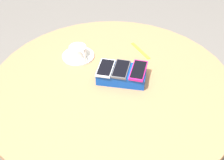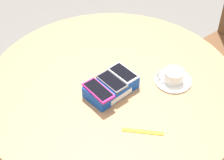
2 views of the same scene
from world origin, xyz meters
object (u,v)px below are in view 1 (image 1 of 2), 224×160
at_px(round_table, 112,99).
at_px(phone_magenta, 139,70).
at_px(saucer, 78,56).
at_px(phone_box, 122,75).
at_px(phone_white, 106,68).
at_px(lanyard_strap, 140,51).
at_px(coffee_cup, 78,51).
at_px(phone_gray, 121,69).

distance_m(round_table, phone_magenta, 0.20).
height_order(phone_magenta, saucer, phone_magenta).
bearing_deg(phone_box, phone_white, 17.69).
xyz_separation_m(phone_box, phone_white, (0.07, 0.02, 0.03)).
bearing_deg(round_table, lanyard_strap, -95.98).
height_order(phone_box, coffee_cup, coffee_cup).
bearing_deg(phone_gray, phone_magenta, -164.41).
height_order(coffee_cup, lanyard_strap, coffee_cup).
height_order(round_table, phone_white, phone_white).
xyz_separation_m(phone_magenta, saucer, (0.34, -0.06, -0.06)).
xyz_separation_m(phone_white, coffee_cup, (0.19, -0.10, -0.03)).
xyz_separation_m(phone_white, saucer, (0.20, -0.10, -0.06)).
distance_m(phone_box, phone_gray, 0.03).
relative_size(round_table, phone_magenta, 7.49).
relative_size(saucer, coffee_cup, 1.48).
bearing_deg(lanyard_strap, phone_white, 75.07).
bearing_deg(lanyard_strap, phone_magenta, 107.03).
xyz_separation_m(phone_gray, phone_white, (0.07, 0.02, -0.00)).
height_order(round_table, coffee_cup, coffee_cup).
height_order(phone_white, coffee_cup, phone_white).
distance_m(phone_box, lanyard_strap, 0.25).
bearing_deg(phone_box, lanyard_strap, -90.47).
xyz_separation_m(round_table, coffee_cup, (0.24, -0.12, 0.13)).
xyz_separation_m(phone_box, phone_gray, (0.00, 0.00, 0.03)).
height_order(saucer, coffee_cup, coffee_cup).
bearing_deg(phone_magenta, round_table, 32.76).
bearing_deg(coffee_cup, phone_box, 164.48).
height_order(phone_box, saucer, phone_box).
bearing_deg(saucer, phone_box, 164.30).
bearing_deg(phone_box, coffee_cup, -15.52).
xyz_separation_m(phone_box, lanyard_strap, (-0.00, -0.25, -0.03)).
relative_size(phone_gray, lanyard_strap, 0.90).
xyz_separation_m(round_table, phone_box, (-0.03, -0.04, 0.12)).
xyz_separation_m(coffee_cup, lanyard_strap, (-0.27, -0.17, -0.03)).
height_order(phone_gray, phone_white, same).
distance_m(round_table, phone_white, 0.16).
bearing_deg(round_table, phone_magenta, -147.24).
height_order(round_table, phone_gray, phone_gray).
bearing_deg(phone_gray, round_table, 59.86).
height_order(phone_box, phone_magenta, phone_magenta).
bearing_deg(round_table, coffee_cup, -26.60).
xyz_separation_m(phone_box, phone_magenta, (-0.07, -0.02, 0.03)).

